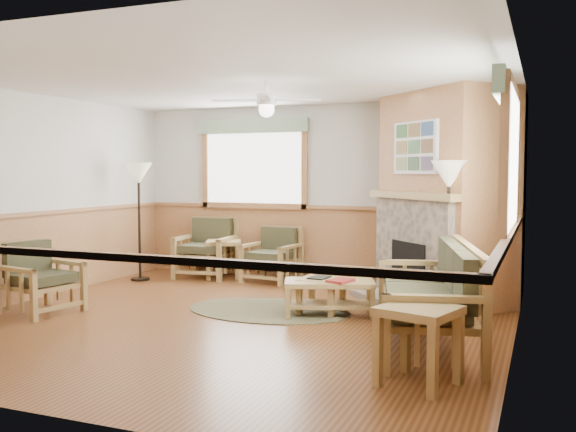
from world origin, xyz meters
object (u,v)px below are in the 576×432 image
at_px(floor_lamp_left, 139,221).
at_px(floor_lamp_right, 448,238).
at_px(armchair_back_right, 272,255).
at_px(armchair_left, 41,277).
at_px(end_table_chairs, 224,259).
at_px(coffee_table, 329,298).
at_px(end_table_sofa, 418,346).
at_px(footstool, 321,296).
at_px(armchair_back_left, 206,248).
at_px(sofa, 426,294).

xyz_separation_m(floor_lamp_left, floor_lamp_right, (4.76, -0.72, -0.00)).
distance_m(armchair_back_right, armchair_left, 3.47).
bearing_deg(floor_lamp_right, armchair_left, -159.76).
xyz_separation_m(end_table_chairs, floor_lamp_right, (3.65, -1.38, 0.61)).
bearing_deg(armchair_back_right, coffee_table, -44.64).
relative_size(end_table_sofa, footstool, 1.30).
bearing_deg(footstool, armchair_left, -158.56).
relative_size(armchair_left, end_table_chairs, 1.43).
height_order(coffee_table, end_table_sofa, end_table_sofa).
bearing_deg(coffee_table, end_table_chairs, 120.91).
bearing_deg(end_table_sofa, armchair_back_right, 126.88).
distance_m(armchair_back_left, floor_lamp_left, 1.13).
distance_m(armchair_back_left, end_table_sofa, 5.70).
bearing_deg(sofa, end_table_sofa, -7.11).
height_order(sofa, end_table_sofa, sofa).
bearing_deg(armchair_left, footstool, -57.73).
distance_m(armchair_back_left, armchair_back_right, 1.14).
height_order(armchair_back_left, end_table_chairs, armchair_back_left).
distance_m(coffee_table, floor_lamp_left, 3.77).
bearing_deg(armchair_back_right, floor_lamp_left, -155.11).
relative_size(armchair_back_left, end_table_sofa, 1.49).
relative_size(sofa, floor_lamp_left, 1.17).
bearing_deg(footstool, floor_lamp_right, 17.52).
xyz_separation_m(armchair_back_left, armchair_left, (-0.54, -3.04, -0.04)).
relative_size(coffee_table, floor_lamp_right, 0.57).
distance_m(end_table_sofa, floor_lamp_right, 2.65).
xyz_separation_m(sofa, end_table_chairs, (-3.63, 2.73, -0.19)).
bearing_deg(coffee_table, armchair_back_right, 108.81).
xyz_separation_m(footstool, floor_lamp_right, (1.40, 0.44, 0.70)).
bearing_deg(armchair_back_left, floor_lamp_right, -24.88).
relative_size(armchair_back_right, end_table_chairs, 1.39).
bearing_deg(sofa, end_table_chairs, -141.42).
bearing_deg(end_table_chairs, armchair_back_right, 0.00).
xyz_separation_m(sofa, armchair_back_left, (-3.95, 2.73, -0.02)).
bearing_deg(footstool, sofa, -33.47).
height_order(armchair_back_left, end_table_sofa, armchair_back_left).
height_order(end_table_chairs, floor_lamp_left, floor_lamp_left).
xyz_separation_m(armchair_back_left, footstool, (2.57, -1.82, -0.26)).
bearing_deg(sofa, armchair_back_left, -139.14).
relative_size(coffee_table, end_table_chairs, 1.74).
bearing_deg(floor_lamp_left, armchair_left, -83.82).
distance_m(sofa, coffee_table, 1.53).
xyz_separation_m(sofa, footstool, (-1.38, 0.91, -0.28)).
relative_size(end_table_chairs, footstool, 1.23).
xyz_separation_m(armchair_left, end_table_chairs, (0.86, 3.04, -0.13)).
bearing_deg(armchair_back_left, armchair_left, -105.80).
height_order(armchair_back_right, end_table_sofa, armchair_back_right).
relative_size(armchair_back_left, end_table_chairs, 1.57).
bearing_deg(sofa, armchair_back_right, -148.68).
distance_m(sofa, armchair_back_left, 4.80).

